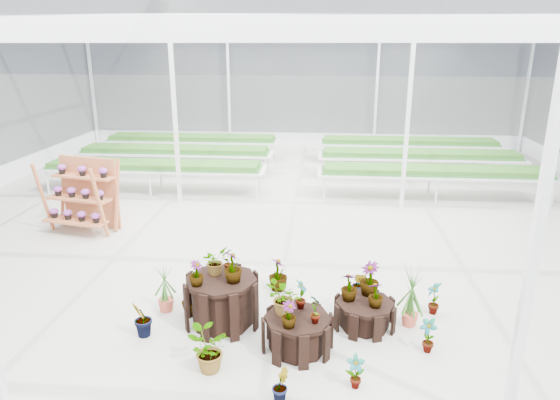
# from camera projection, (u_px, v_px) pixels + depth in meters

# --- Properties ---
(ground_plane) EXTENTS (24.00, 24.00, 0.00)m
(ground_plane) POSITION_uv_depth(u_px,v_px,m) (275.00, 269.00, 9.71)
(ground_plane) COLOR gray
(ground_plane) RESTS_ON ground
(greenhouse_shell) EXTENTS (18.00, 24.00, 4.50)m
(greenhouse_shell) POSITION_uv_depth(u_px,v_px,m) (275.00, 155.00, 9.03)
(greenhouse_shell) COLOR white
(greenhouse_shell) RESTS_ON ground
(steel_frame) EXTENTS (18.00, 24.00, 4.50)m
(steel_frame) POSITION_uv_depth(u_px,v_px,m) (275.00, 155.00, 9.03)
(steel_frame) COLOR silver
(steel_frame) RESTS_ON ground
(nursery_benches) EXTENTS (16.00, 7.00, 0.84)m
(nursery_benches) POSITION_uv_depth(u_px,v_px,m) (295.00, 163.00, 16.42)
(nursery_benches) COLOR silver
(nursery_benches) RESTS_ON ground
(plinth_tall) EXTENTS (1.39, 1.39, 0.77)m
(plinth_tall) POSITION_uv_depth(u_px,v_px,m) (222.00, 301.00, 7.72)
(plinth_tall) COLOR black
(plinth_tall) RESTS_ON ground
(plinth_mid) EXTENTS (1.17, 1.17, 0.52)m
(plinth_mid) POSITION_uv_depth(u_px,v_px,m) (297.00, 333.00, 7.09)
(plinth_mid) COLOR black
(plinth_mid) RESTS_ON ground
(plinth_low) EXTENTS (1.22, 1.22, 0.41)m
(plinth_low) POSITION_uv_depth(u_px,v_px,m) (364.00, 314.00, 7.69)
(plinth_low) COLOR black
(plinth_low) RESTS_ON ground
(shelf_rack) EXTENTS (1.74, 1.16, 1.69)m
(shelf_rack) POSITION_uv_depth(u_px,v_px,m) (80.00, 196.00, 11.41)
(shelf_rack) COLOR #AF5E36
(shelf_rack) RESTS_ON ground
(nursery_plants) EXTENTS (4.71, 3.26, 1.27)m
(nursery_plants) POSITION_uv_depth(u_px,v_px,m) (273.00, 298.00, 7.57)
(nursery_plants) COLOR #2E611F
(nursery_plants) RESTS_ON ground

